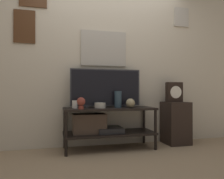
{
  "coord_description": "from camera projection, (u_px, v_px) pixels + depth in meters",
  "views": [
    {
      "loc": [
        -0.74,
        -2.75,
        0.82
      ],
      "look_at": [
        0.04,
        0.28,
        0.85
      ],
      "focal_mm": 35.0,
      "sensor_mm": 36.0,
      "label": 1
    }
  ],
  "objects": [
    {
      "name": "vase_tall_ceramic",
      "position": [
        118.0,
        99.0,
        3.16
      ],
      "size": [
        0.1,
        0.1,
        0.24
      ],
      "color": "#2D4251",
      "rests_on": "media_console"
    },
    {
      "name": "television",
      "position": [
        106.0,
        88.0,
        3.22
      ],
      "size": [
        1.04,
        0.05,
        0.56
      ],
      "color": "#333338",
      "rests_on": "media_console"
    },
    {
      "name": "wall_back",
      "position": [
        105.0,
        57.0,
        3.4
      ],
      "size": [
        6.4,
        0.08,
        2.7
      ],
      "color": "beige",
      "rests_on": "ground_plane"
    },
    {
      "name": "decorative_bust",
      "position": [
        81.0,
        102.0,
        2.84
      ],
      "size": [
        0.11,
        0.11,
        0.16
      ],
      "color": "brown",
      "rests_on": "media_console"
    },
    {
      "name": "media_console",
      "position": [
        102.0,
        123.0,
        3.09
      ],
      "size": [
        1.3,
        0.48,
        0.59
      ],
      "color": "black",
      "rests_on": "ground_plane"
    },
    {
      "name": "vase_wide_bowl",
      "position": [
        100.0,
        105.0,
        3.06
      ],
      "size": [
        0.16,
        0.16,
        0.07
      ],
      "color": "beige",
      "rests_on": "media_console"
    },
    {
      "name": "vase_round_glass",
      "position": [
        130.0,
        103.0,
        3.13
      ],
      "size": [
        0.13,
        0.13,
        0.13
      ],
      "color": "tan",
      "rests_on": "media_console"
    },
    {
      "name": "ground_plane",
      "position": [
        115.0,
        154.0,
        2.84
      ],
      "size": [
        12.0,
        12.0,
        0.0
      ],
      "primitive_type": "plane",
      "color": "#997F60"
    },
    {
      "name": "side_table",
      "position": [
        176.0,
        123.0,
        3.44
      ],
      "size": [
        0.36,
        0.37,
        0.66
      ],
      "color": "black",
      "rests_on": "ground_plane"
    },
    {
      "name": "candle_jar",
      "position": [
        75.0,
        104.0,
        2.99
      ],
      "size": [
        0.07,
        0.07,
        0.11
      ],
      "color": "silver",
      "rests_on": "media_console"
    },
    {
      "name": "mantel_clock",
      "position": [
        174.0,
        92.0,
        3.44
      ],
      "size": [
        0.25,
        0.11,
        0.31
      ],
      "color": "black",
      "rests_on": "side_table"
    }
  ]
}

